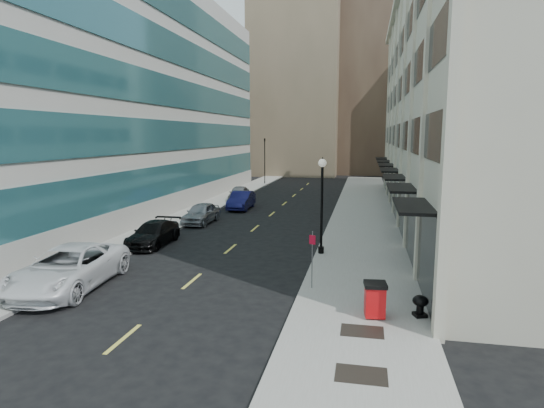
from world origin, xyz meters
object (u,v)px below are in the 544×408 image
at_px(traffic_signal, 265,141).
at_px(car_silver_sedan, 201,213).
at_px(trash_bin, 375,299).
at_px(urn_planter, 420,304).
at_px(car_white_van, 68,268).
at_px(car_grey_sedan, 239,193).
at_px(lamppost, 322,197).
at_px(car_blue_sedan, 241,200).
at_px(car_black_pickup, 153,234).
at_px(sign_post, 312,252).

xyz_separation_m(traffic_signal, car_silver_sedan, (1.12, -27.00, -4.95)).
bearing_deg(trash_bin, car_silver_sedan, 122.36).
bearing_deg(traffic_signal, urn_planter, -70.45).
height_order(car_white_van, trash_bin, car_white_van).
relative_size(car_grey_sedan, lamppost, 0.83).
distance_m(traffic_signal, car_blue_sedan, 20.73).
distance_m(car_blue_sedan, car_grey_sedan, 5.17).
distance_m(traffic_signal, car_silver_sedan, 27.47).
xyz_separation_m(lamppost, urn_planter, (4.30, -8.07, -2.62)).
xyz_separation_m(car_black_pickup, lamppost, (10.10, -0.45, 2.54)).
xyz_separation_m(car_silver_sedan, lamppost, (9.68, -7.45, 2.48)).
relative_size(car_silver_sedan, car_blue_sedan, 0.94).
bearing_deg(traffic_signal, car_white_van, -89.05).
height_order(car_white_van, sign_post, sign_post).
xyz_separation_m(traffic_signal, car_grey_sedan, (0.70, -15.08, -4.98)).
bearing_deg(lamppost, traffic_signal, 107.40).
bearing_deg(trash_bin, traffic_signal, 101.90).
bearing_deg(car_blue_sedan, trash_bin, -66.16).
relative_size(traffic_signal, urn_planter, 9.03).
relative_size(traffic_signal, sign_post, 2.86).
relative_size(car_white_van, urn_planter, 8.38).
bearing_deg(car_silver_sedan, car_grey_sedan, 93.47).
bearing_deg(trash_bin, car_white_van, 170.42).
relative_size(lamppost, sign_post, 2.16).
bearing_deg(car_blue_sedan, car_white_van, -96.41).
bearing_deg(car_black_pickup, car_grey_sedan, 88.95).
xyz_separation_m(car_black_pickup, car_grey_sedan, (0.00, 18.92, 0.05)).
bearing_deg(trash_bin, lamppost, 102.22).
relative_size(traffic_signal, car_black_pickup, 1.45).
height_order(trash_bin, sign_post, sign_post).
xyz_separation_m(car_white_van, car_black_pickup, (0.00, 8.00, -0.20)).
distance_m(car_grey_sedan, lamppost, 21.99).
bearing_deg(lamppost, car_silver_sedan, 142.41).
relative_size(car_white_van, lamppost, 1.23).
relative_size(car_grey_sedan, urn_planter, 5.63).
xyz_separation_m(traffic_signal, urn_planter, (15.10, -42.52, -5.10)).
bearing_deg(car_grey_sedan, trash_bin, -71.07).
distance_m(sign_post, urn_planter, 4.84).
relative_size(car_grey_sedan, trash_bin, 3.45).
xyz_separation_m(car_grey_sedan, urn_planter, (14.40, -27.44, -0.12)).
xyz_separation_m(car_white_van, sign_post, (10.27, 1.76, 0.82)).
xyz_separation_m(car_silver_sedan, sign_post, (9.85, -13.24, 0.95)).
height_order(car_black_pickup, sign_post, sign_post).
distance_m(car_blue_sedan, sign_post, 22.04).
bearing_deg(sign_post, car_grey_sedan, 135.04).
distance_m(car_white_van, car_black_pickup, 8.00).
relative_size(car_black_pickup, lamppost, 0.91).
bearing_deg(trash_bin, car_grey_sedan, 109.15).
distance_m(car_white_van, car_silver_sedan, 15.01).
height_order(car_blue_sedan, urn_planter, car_blue_sedan).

